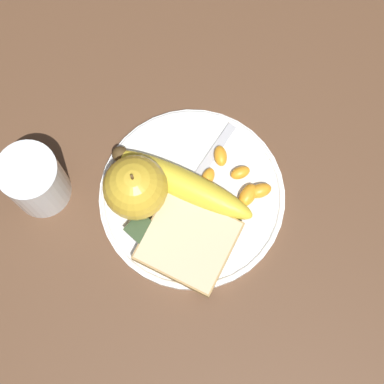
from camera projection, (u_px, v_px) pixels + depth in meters
name	position (u px, v px, depth m)	size (l,w,h in m)	color
ground_plane	(192.00, 198.00, 0.85)	(3.00, 3.00, 0.00)	brown
plate	(192.00, 197.00, 0.84)	(0.24, 0.24, 0.01)	white
juice_glass	(36.00, 181.00, 0.81)	(0.08, 0.08, 0.10)	silver
apple	(135.00, 188.00, 0.80)	(0.08, 0.08, 0.09)	gold
banana	(181.00, 183.00, 0.82)	(0.20, 0.09, 0.04)	yellow
bread_slice	(188.00, 242.00, 0.81)	(0.13, 0.13, 0.02)	#AB8751
fork	(188.00, 190.00, 0.84)	(0.05, 0.18, 0.00)	#B2B2B7
jam_packet	(144.00, 232.00, 0.82)	(0.04, 0.03, 0.02)	silver
orange_segment_0	(219.00, 200.00, 0.83)	(0.04, 0.03, 0.02)	orange
orange_segment_1	(248.00, 195.00, 0.83)	(0.03, 0.04, 0.02)	orange
orange_segment_2	(206.00, 176.00, 0.84)	(0.02, 0.03, 0.01)	orange
orange_segment_3	(221.00, 156.00, 0.85)	(0.03, 0.03, 0.02)	orange
orange_segment_4	(260.00, 191.00, 0.83)	(0.03, 0.04, 0.02)	orange
orange_segment_5	(240.00, 173.00, 0.84)	(0.03, 0.03, 0.01)	orange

